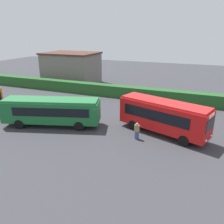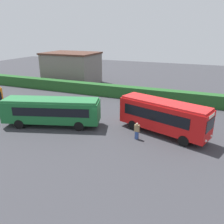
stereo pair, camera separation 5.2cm
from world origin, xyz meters
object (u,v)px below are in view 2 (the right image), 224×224
Objects in this scene: bus_green at (51,110)px; person_center at (90,111)px; person_right at (137,131)px; bus_red at (163,116)px.

bus_green is 5.44× the size of person_center.
bus_green is 9.36m from person_right.
person_right is at bearing 164.25° from bus_green.
bus_red is (11.29, 2.38, 0.18)m from bus_green.
bus_green is 4.41m from person_center.
bus_red is 3.06m from person_right.
person_right is (6.43, -2.96, -0.17)m from person_center.
person_center is 7.08m from person_right.
bus_red is 4.78× the size of person_center.
person_center is 1.17× the size of person_right.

